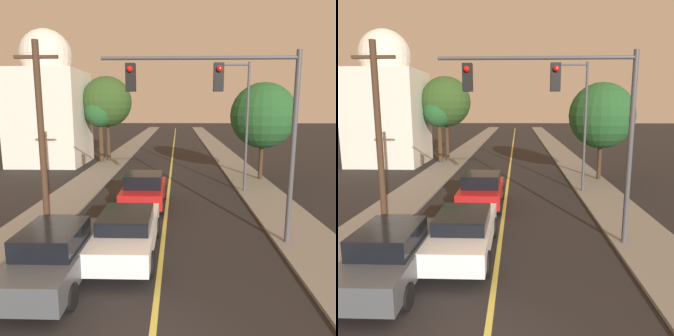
{
  "view_description": "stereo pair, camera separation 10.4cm",
  "coord_description": "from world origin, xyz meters",
  "views": [
    {
      "loc": [
        0.52,
        -5.25,
        4.82
      ],
      "look_at": [
        0.0,
        12.2,
        1.6
      ],
      "focal_mm": 35.0,
      "sensor_mm": 36.0,
      "label": 1
    },
    {
      "loc": [
        0.62,
        -5.24,
        4.82
      ],
      "look_at": [
        0.0,
        12.2,
        1.6
      ],
      "focal_mm": 35.0,
      "sensor_mm": 36.0,
      "label": 2
    }
  ],
  "objects": [
    {
      "name": "tree_left_far",
      "position": [
        -5.73,
        23.93,
        5.32
      ],
      "size": [
        4.38,
        4.38,
        7.41
      ],
      "color": "#3D2B1C",
      "rests_on": "ground"
    },
    {
      "name": "car_near_lane_second",
      "position": [
        -1.12,
        10.36,
        0.86
      ],
      "size": [
        2.1,
        4.08,
        1.69
      ],
      "color": "red",
      "rests_on": "ground"
    },
    {
      "name": "traffic_signal_mast",
      "position": [
        2.32,
        5.85,
        4.87
      ],
      "size": [
        6.51,
        0.42,
        6.54
      ],
      "color": "#47474C",
      "rests_on": "ground"
    },
    {
      "name": "car_near_lane_front",
      "position": [
        -1.12,
        4.96,
        0.81
      ],
      "size": [
        1.95,
        4.71,
        1.51
      ],
      "color": "white",
      "rests_on": "ground"
    },
    {
      "name": "utility_pole_left",
      "position": [
        -4.61,
        6.92,
        3.83
      ],
      "size": [
        1.6,
        0.24,
        7.1
      ],
      "color": "#422D1E",
      "rests_on": "ground"
    },
    {
      "name": "sidewalk_right",
      "position": [
        5.26,
        36.0,
        0.06
      ],
      "size": [
        2.5,
        80.0,
        0.12
      ],
      "color": "gray",
      "rests_on": "ground"
    },
    {
      "name": "domed_building_left",
      "position": [
        -10.41,
        22.71,
        5.07
      ],
      "size": [
        5.8,
        5.8,
        11.16
      ],
      "color": "silver",
      "rests_on": "ground"
    },
    {
      "name": "tree_right_near",
      "position": [
        6.06,
        16.44,
        4.31
      ],
      "size": [
        4.25,
        4.25,
        6.33
      ],
      "color": "#3D2B1C",
      "rests_on": "ground"
    },
    {
      "name": "sidewalk_left",
      "position": [
        -5.26,
        36.0,
        0.06
      ],
      "size": [
        2.5,
        80.0,
        0.12
      ],
      "color": "gray",
      "rests_on": "ground"
    },
    {
      "name": "car_outer_lane_front",
      "position": [
        -2.89,
        3.25,
        0.81
      ],
      "size": [
        1.9,
        4.57,
        1.61
      ],
      "color": "#474C51",
      "rests_on": "ground"
    },
    {
      "name": "streetlamp_right",
      "position": [
        3.9,
        13.18,
        4.71
      ],
      "size": [
        1.98,
        0.36,
        7.13
      ],
      "color": "#47474C",
      "rests_on": "ground"
    },
    {
      "name": "tree_left_near",
      "position": [
        -6.17,
        23.06,
        4.41
      ],
      "size": [
        2.62,
        2.62,
        5.68
      ],
      "color": "#3D2B1C",
      "rests_on": "ground"
    },
    {
      "name": "road_surface",
      "position": [
        0.0,
        36.0,
        0.01
      ],
      "size": [
        8.02,
        80.0,
        0.01
      ],
      "color": "black",
      "rests_on": "ground"
    }
  ]
}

